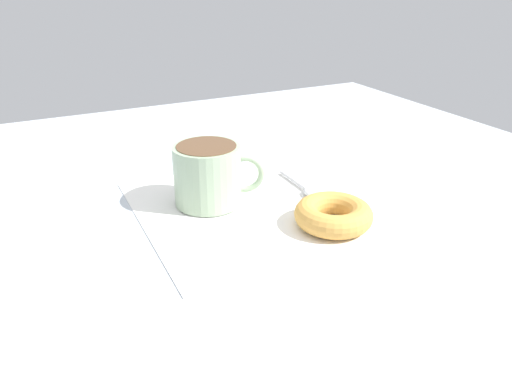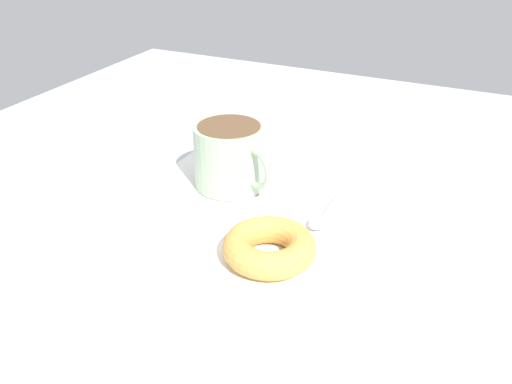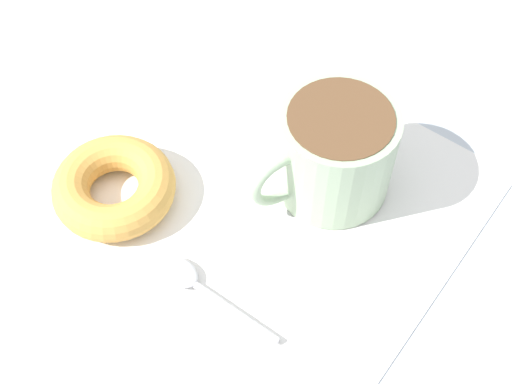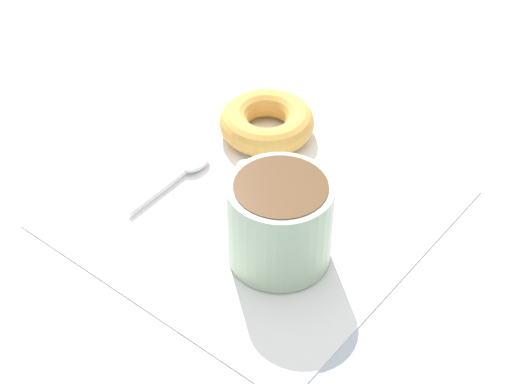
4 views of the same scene
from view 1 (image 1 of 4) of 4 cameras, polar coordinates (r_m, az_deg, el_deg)
name	(u,v)px [view 1 (image 1 of 4)]	position (r cm, az deg, el deg)	size (l,w,h in cm)	color
ground_plane	(268,207)	(73.75, 1.33, -1.71)	(120.00, 120.00, 2.00)	#B2BCC6
napkin	(256,206)	(71.51, 0.00, -1.57)	(32.54, 32.54, 0.30)	white
coffee_cup	(209,173)	(70.72, -5.42, 2.12)	(9.56, 12.42, 8.64)	#9EB793
donut	(333,214)	(66.06, 8.84, -2.55)	(10.31, 10.31, 3.14)	gold
spoon	(308,190)	(75.53, 5.94, 0.25)	(11.48, 2.41, 0.90)	silver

